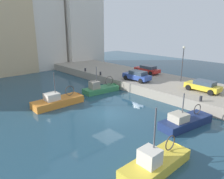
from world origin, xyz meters
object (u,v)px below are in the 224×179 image
Objects in this scene: mooring_bollard_north at (85,70)px; fishing_boat_green at (103,90)px; parked_car_yellow at (203,86)px; parked_car_blue at (137,76)px; fishing_boat_yellow at (159,165)px; quay_streetlamp at (183,58)px; fishing_boat_navy at (187,124)px; fishing_boat_orange at (61,104)px; mooring_bollard_mid at (100,73)px; mooring_bollard_south at (201,99)px; parked_car_red at (147,69)px.

fishing_boat_green is at bearing -109.08° from mooring_bollard_north.
parked_car_blue is at bearing 102.00° from parked_car_yellow.
fishing_boat_green is 1.44× the size of parked_car_blue.
fishing_boat_yellow is 1.23× the size of quay_streetlamp.
parked_car_blue is at bearing -27.69° from fishing_boat_green.
parked_car_blue is (5.31, 10.66, 1.81)m from fishing_boat_navy.
fishing_boat_orange is at bearing -138.70° from mooring_bollard_north.
parked_car_yellow is 7.28× the size of mooring_bollard_mid.
fishing_boat_navy is 1.30× the size of quay_streetlamp.
fishing_boat_green is 10.55× the size of mooring_bollard_mid.
mooring_bollard_south is 1.00× the size of mooring_bollard_north.
fishing_boat_orange reaches higher than parked_car_red.
fishing_boat_navy reaches higher than mooring_bollard_mid.
quay_streetlamp is at bearing -22.31° from fishing_boat_orange.
fishing_boat_orange is 1.34× the size of quay_streetlamp.
mooring_bollard_south is at bearing -90.00° from mooring_bollard_north.
parked_car_red is at bearing 61.45° from mooring_bollard_south.
quay_streetlamp is at bearing -61.73° from mooring_bollard_mid.
fishing_boat_navy is 13.66m from fishing_boat_orange.
fishing_boat_navy reaches higher than mooring_bollard_north.
parked_car_blue reaches higher than mooring_bollard_north.
fishing_boat_orange reaches higher than fishing_boat_green.
mooring_bollard_south is (-1.64, -9.98, -0.44)m from parked_car_blue.
parked_car_blue is 10.16m from mooring_bollard_north.
parked_car_red is (10.20, 12.68, 1.76)m from fishing_boat_navy.
fishing_boat_orange reaches higher than parked_car_blue.
mooring_bollard_mid is 12.29m from quay_streetlamp.
mooring_bollard_mid is (-1.64, 6.02, -0.44)m from parked_car_blue.
mooring_bollard_north is (-3.46, 18.60, -0.41)m from parked_car_yellow.
quay_streetlamp is (9.32, 6.17, 4.35)m from fishing_boat_navy.
fishing_boat_yellow is 10.78× the size of mooring_bollard_south.
fishing_boat_orange is (-5.79, 12.37, 0.00)m from fishing_boat_navy.
parked_car_blue is at bearing -74.75° from mooring_bollard_mid.
fishing_boat_navy is 11.99m from quay_streetlamp.
fishing_boat_navy is at bearing 14.32° from fishing_boat_yellow.
mooring_bollard_north is (0.00, 4.00, 0.00)m from mooring_bollard_mid.
parked_car_blue is 6.53m from quay_streetlamp.
parked_car_red is 10.33m from mooring_bollard_north.
parked_car_red is 1.08× the size of parked_car_yellow.
mooring_bollard_north is (10.52, 22.43, 1.35)m from fishing_boat_yellow.
mooring_bollard_south is 0.11× the size of quay_streetlamp.
mooring_bollard_south is at bearing -118.55° from parked_car_red.
fishing_boat_orange is 11.76× the size of mooring_bollard_mid.
mooring_bollard_north is (3.67, 20.68, 1.37)m from fishing_boat_navy.
mooring_bollard_north is (-6.53, 8.00, -0.39)m from parked_car_red.
fishing_boat_green is at bearing 152.31° from parked_car_blue.
mooring_bollard_south is 20.00m from mooring_bollard_north.
fishing_boat_yellow is (-7.84, -14.68, -0.01)m from fishing_boat_green.
parked_car_red is at bearing 82.30° from quay_streetlamp.
fishing_boat_yellow is (-6.85, -1.75, 0.01)m from fishing_boat_navy.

